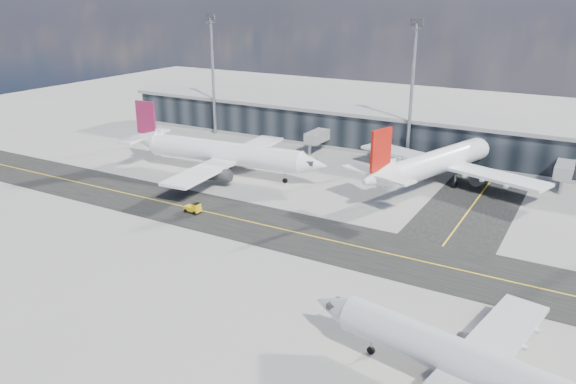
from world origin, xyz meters
name	(u,v)px	position (x,y,z in m)	size (l,w,h in m)	color
ground	(296,245)	(0.00, 0.00, 0.00)	(300.00, 300.00, 0.00)	gray
taxiway_lanes	(352,225)	(3.91, 10.74, 0.01)	(180.00, 63.00, 0.03)	black
terminal_concourse	(418,136)	(0.04, 54.93, 4.09)	(152.00, 19.80, 8.80)	black
floodlight_masts	(412,87)	(0.00, 48.00, 15.61)	(102.50, 0.70, 28.90)	gray
airliner_af	(222,153)	(-28.84, 21.94, 4.28)	(43.76, 37.33, 12.96)	white
airliner_redtail	(442,161)	(10.03, 37.54, 4.37)	(37.63, 43.62, 13.22)	white
airliner_near	(486,371)	(29.64, -20.33, 3.50)	(35.63, 30.54, 10.58)	#B9BBBE
baggage_tug	(194,208)	(-20.29, 2.54, 0.89)	(2.95, 1.67, 1.78)	#DEB20B
service_van	(397,175)	(2.18, 35.74, 0.78)	(2.58, 5.60, 1.56)	white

